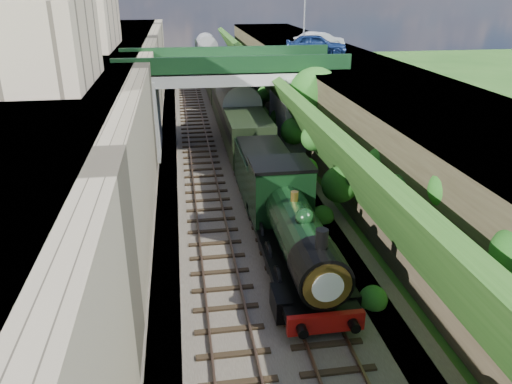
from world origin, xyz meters
TOP-DOWN VIEW (x-y plane):
  - ground at (0.00, 0.00)m, footprint 160.00×160.00m
  - trackbed at (0.00, 20.00)m, footprint 10.00×90.00m
  - retaining_wall at (-5.50, 20.00)m, footprint 1.00×90.00m
  - street_plateau_left at (-9.00, 20.00)m, footprint 6.00×90.00m
  - street_plateau_right at (9.50, 20.00)m, footprint 8.00×90.00m
  - embankment_slope at (5.02, 17.20)m, footprint 4.51×90.00m
  - track_left at (-2.00, 20.00)m, footprint 2.50×90.00m
  - track_right at (1.20, 20.00)m, footprint 2.50×90.00m
  - road_bridge at (0.94, 24.00)m, footprint 16.00×6.40m
  - building_far at (-10.50, 30.00)m, footprint 5.00×10.00m
  - building_near at (-9.50, 14.00)m, footprint 4.00×8.00m
  - tree at (5.91, 20.24)m, footprint 3.60×3.80m
  - lamppost at (7.55, 30.54)m, footprint 0.87×0.15m
  - car_blue at (8.00, 28.38)m, footprint 5.26×2.84m
  - car_silver at (9.43, 32.41)m, footprint 4.87×3.18m
  - locomotive at (1.20, 5.89)m, footprint 3.10×10.22m
  - tender at (1.20, 13.25)m, footprint 2.70×6.00m
  - coach_front at (1.20, 25.85)m, footprint 2.90×18.00m
  - coach_middle at (1.20, 44.65)m, footprint 2.90×18.00m
  - coach_rear at (1.20, 63.45)m, footprint 2.90×18.00m

SIDE VIEW (x-z plane):
  - ground at x=0.00m, z-range 0.00..0.00m
  - trackbed at x=0.00m, z-range 0.00..0.20m
  - track_left at x=-2.00m, z-range 0.15..0.35m
  - track_right at x=1.20m, z-range 0.15..0.35m
  - tender at x=1.20m, z-range 0.09..3.14m
  - locomotive at x=1.20m, z-range -0.02..3.81m
  - coach_front at x=1.20m, z-range 0.20..3.90m
  - coach_middle at x=1.20m, z-range 0.20..3.90m
  - coach_rear at x=1.20m, z-range 0.20..3.90m
  - embankment_slope at x=5.02m, z-range -0.44..6.00m
  - street_plateau_right at x=9.50m, z-range 0.00..6.25m
  - retaining_wall at x=-5.50m, z-range 0.00..7.00m
  - street_plateau_left at x=-9.00m, z-range 0.00..7.00m
  - road_bridge at x=0.94m, z-range 0.45..7.70m
  - tree at x=5.91m, z-range 1.35..7.95m
  - car_silver at x=9.43m, z-range 6.25..7.77m
  - car_blue at x=8.00m, z-range 6.25..7.95m
  - building_near at x=-9.50m, z-range 7.00..11.00m
  - lamppost at x=7.55m, z-range 6.57..12.57m
  - building_far at x=-10.50m, z-range 7.00..13.00m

